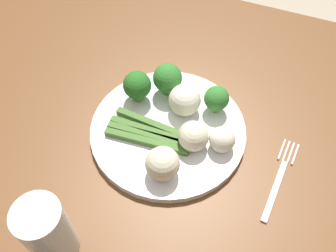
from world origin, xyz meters
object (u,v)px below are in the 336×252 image
at_px(broccoli_back_right, 137,86).
at_px(broccoli_back, 217,99).
at_px(dining_table, 160,171).
at_px(cauliflower_left, 185,100).
at_px(water_glass, 47,231).
at_px(plate, 168,130).
at_px(broccoli_near_center, 167,78).
at_px(asparagus_bundle, 150,133).
at_px(cauliflower_front_left, 222,140).
at_px(cauliflower_front, 193,136).
at_px(cauliflower_edge, 163,164).
at_px(fork, 279,178).

relative_size(broccoli_back_right, broccoli_back, 1.14).
height_order(dining_table, broccoli_back_right, broccoli_back_right).
distance_m(cauliflower_left, water_glass, 0.32).
relative_size(plate, broccoli_near_center, 4.21).
relative_size(asparagus_bundle, broccoli_near_center, 2.30).
distance_m(cauliflower_front_left, cauliflower_front, 0.05).
height_order(broccoli_near_center, cauliflower_edge, broccoli_near_center).
relative_size(cauliflower_edge, fork, 0.34).
distance_m(dining_table, cauliflower_edge, 0.17).
height_order(broccoli_back_right, cauliflower_front, broccoli_back_right).
xyz_separation_m(asparagus_bundle, cauliflower_front, (0.08, 0.01, 0.02)).
xyz_separation_m(cauliflower_edge, water_glass, (-0.10, -0.17, 0.02)).
bearing_deg(dining_table, cauliflower_front_left, 10.16).
bearing_deg(dining_table, broccoli_back, 51.56).
bearing_deg(fork, cauliflower_front_left, 86.94).
distance_m(broccoli_back_right, fork, 0.30).
relative_size(broccoli_back_right, cauliflower_edge, 1.12).
bearing_deg(plate, asparagus_bundle, -131.31).
relative_size(plate, cauliflower_edge, 4.93).
bearing_deg(cauliflower_left, cauliflower_front, -58.81).
height_order(plate, asparagus_bundle, asparagus_bundle).
distance_m(broccoli_near_center, cauliflower_left, 0.05).
xyz_separation_m(cauliflower_left, fork, (0.19, -0.07, -0.04)).
bearing_deg(cauliflower_edge, fork, 20.63).
xyz_separation_m(fork, water_glass, (-0.28, -0.23, 0.06)).
height_order(plate, broccoli_near_center, broccoli_near_center).
distance_m(plate, broccoli_near_center, 0.10).
xyz_separation_m(cauliflower_edge, fork, (0.18, 0.07, -0.04)).
bearing_deg(plate, cauliflower_left, 75.00).
distance_m(dining_table, broccoli_near_center, 0.19).
bearing_deg(cauliflower_left, broccoli_near_center, 146.63).
distance_m(cauliflower_edge, water_glass, 0.20).
bearing_deg(cauliflower_edge, broccoli_back_right, 128.39).
bearing_deg(fork, water_glass, 134.19).
height_order(plate, water_glass, water_glass).
bearing_deg(water_glass, broccoli_near_center, 82.36).
bearing_deg(cauliflower_left, broccoli_back_right, -176.22).
distance_m(broccoli_back_right, cauliflower_front_left, 0.18).
xyz_separation_m(asparagus_bundle, broccoli_near_center, (-0.01, 0.10, 0.03)).
bearing_deg(water_glass, cauliflower_edge, 58.46).
bearing_deg(cauliflower_front, cauliflower_front_left, 16.67).
relative_size(plate, cauliflower_left, 4.78).
distance_m(plate, water_glass, 0.27).
distance_m(dining_table, water_glass, 0.30).
bearing_deg(broccoli_back_right, plate, -28.75).
bearing_deg(cauliflower_front_left, water_glass, -125.23).
bearing_deg(asparagus_bundle, cauliflower_left, -117.71).
distance_m(broccoli_near_center, cauliflower_front_left, 0.16).
xyz_separation_m(plate, broccoli_near_center, (-0.03, 0.08, 0.05)).
distance_m(broccoli_back, cauliflower_front, 0.09).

